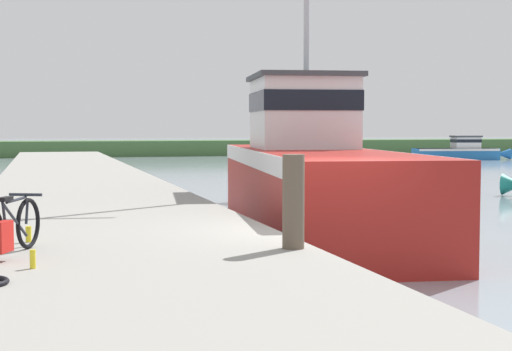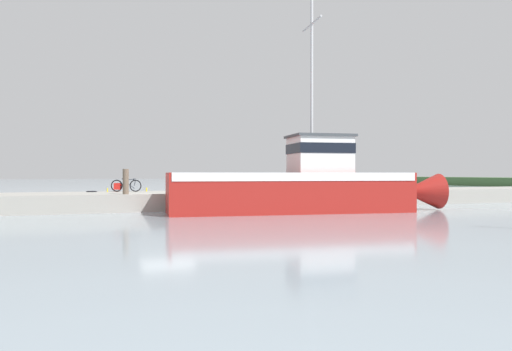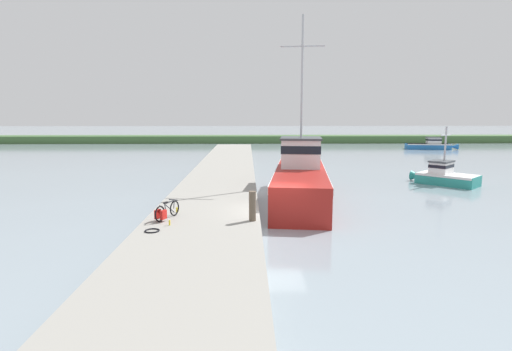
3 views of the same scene
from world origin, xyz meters
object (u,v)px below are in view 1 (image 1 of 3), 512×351
object	(u,v)px
fishing_boat_main	(309,173)
mooring_post	(293,202)
bicycle_touring	(4,230)
water_bottle_on_curb	(33,259)
boat_orange_near	(460,151)
water_bottle_by_bike	(29,234)

from	to	relation	value
fishing_boat_main	mooring_post	distance (m)	8.72
bicycle_touring	mooring_post	world-z (taller)	mooring_post
bicycle_touring	water_bottle_on_curb	world-z (taller)	bicycle_touring
fishing_boat_main	bicycle_touring	world-z (taller)	fishing_boat_main
fishing_boat_main	bicycle_touring	distance (m)	10.35
bicycle_touring	mooring_post	distance (m)	3.64
fishing_boat_main	water_bottle_on_curb	world-z (taller)	fishing_boat_main
boat_orange_near	fishing_boat_main	bearing A→B (deg)	-25.16
boat_orange_near	bicycle_touring	bearing A→B (deg)	-26.22
bicycle_touring	water_bottle_on_curb	distance (m)	0.97
boat_orange_near	mooring_post	world-z (taller)	mooring_post
mooring_post	water_bottle_by_bike	xyz separation A→B (m)	(-3.36, 1.49, -0.51)
bicycle_touring	mooring_post	bearing A→B (deg)	19.26
fishing_boat_main	bicycle_touring	bearing A→B (deg)	-122.48
boat_orange_near	bicycle_touring	world-z (taller)	boat_orange_near
bicycle_touring	water_bottle_by_bike	bearing A→B (deg)	101.33
fishing_boat_main	boat_orange_near	bearing A→B (deg)	62.95
fishing_boat_main	water_bottle_by_bike	bearing A→B (deg)	-126.19
water_bottle_on_curb	bicycle_touring	bearing A→B (deg)	111.27
fishing_boat_main	boat_orange_near	size ratio (longest dim) A/B	1.88
mooring_post	water_bottle_by_bike	bearing A→B (deg)	155.99
boat_orange_near	bicycle_touring	size ratio (longest dim) A/B	4.68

